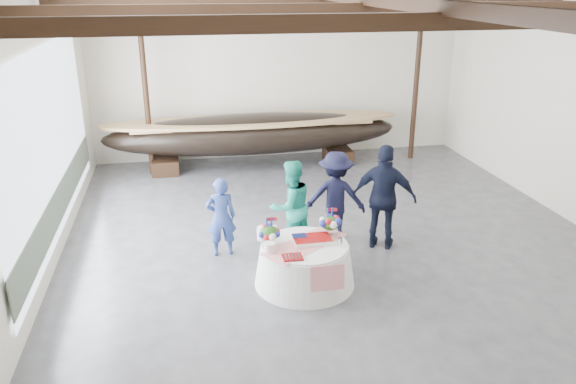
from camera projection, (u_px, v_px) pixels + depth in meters
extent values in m
cube|color=#3D3D42|center=(338.00, 246.00, 10.43)|extent=(10.00, 12.00, 0.01)
cube|color=silver|center=(280.00, 74.00, 15.13)|extent=(10.00, 0.02, 4.50)
cube|color=silver|center=(570.00, 328.00, 4.13)|extent=(10.00, 0.02, 4.50)
cube|color=silver|center=(33.00, 144.00, 8.73)|extent=(0.02, 12.00, 4.50)
cube|color=black|center=(445.00, 21.00, 5.71)|extent=(9.80, 0.12, 0.18)
cube|color=black|center=(366.00, 9.00, 8.00)|extent=(9.80, 0.12, 0.18)
cube|color=black|center=(323.00, 2.00, 10.30)|extent=(9.80, 0.12, 0.18)
cylinder|color=black|center=(145.00, 85.00, 13.56)|extent=(0.14, 0.14, 4.50)
cylinder|color=black|center=(417.00, 76.00, 14.82)|extent=(0.14, 0.14, 4.50)
cube|color=silver|center=(51.00, 142.00, 9.75)|extent=(0.02, 7.00, 3.20)
cube|color=#596654|center=(61.00, 201.00, 10.14)|extent=(0.02, 7.00, 0.60)
cube|color=black|center=(165.00, 165.00, 14.35)|extent=(0.67, 0.86, 0.38)
cube|color=black|center=(338.00, 155.00, 15.17)|extent=(0.67, 0.86, 0.38)
ellipsoid|color=black|center=(253.00, 134.00, 14.51)|extent=(7.62, 1.52, 1.05)
cube|color=#9E7A4C|center=(253.00, 123.00, 14.41)|extent=(6.10, 1.00, 0.06)
cone|color=silver|center=(305.00, 265.00, 9.05)|extent=(1.63, 1.63, 0.67)
cylinder|color=silver|center=(305.00, 246.00, 8.93)|extent=(1.38, 1.38, 0.04)
cube|color=red|center=(305.00, 244.00, 8.92)|extent=(1.55, 1.30, 0.01)
cube|color=white|center=(312.00, 240.00, 8.99)|extent=(0.60, 0.40, 0.07)
cylinder|color=white|center=(270.00, 247.00, 8.65)|extent=(0.18, 0.18, 0.15)
cylinder|color=white|center=(262.00, 233.00, 9.06)|extent=(0.18, 0.18, 0.22)
cube|color=#670F09|center=(292.00, 257.00, 8.48)|extent=(0.30, 0.24, 0.03)
cone|color=silver|center=(340.00, 241.00, 8.89)|extent=(0.09, 0.09, 0.12)
imported|color=navy|center=(221.00, 217.00, 9.88)|extent=(0.55, 0.38, 1.45)
imported|color=teal|center=(291.00, 207.00, 10.00)|extent=(1.01, 0.91, 1.71)
imported|color=black|center=(336.00, 197.00, 10.43)|extent=(1.25, 0.93, 1.73)
imported|color=black|center=(384.00, 197.00, 10.08)|extent=(1.24, 0.95, 1.95)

